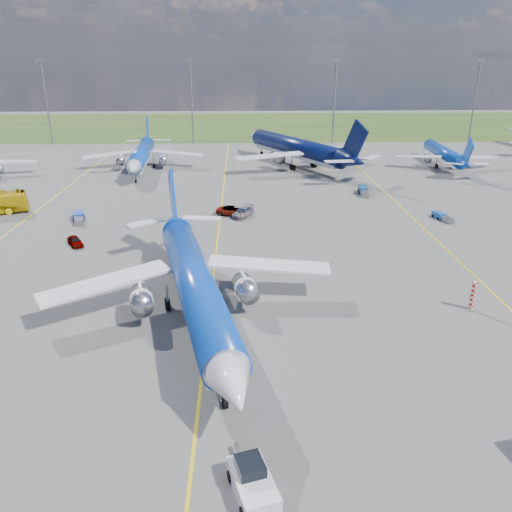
{
  "coord_description": "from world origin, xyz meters",
  "views": [
    {
      "loc": [
        3.19,
        -35.35,
        23.48
      ],
      "look_at": [
        4.77,
        12.97,
        4.0
      ],
      "focal_mm": 35.0,
      "sensor_mm": 36.0,
      "label": 1
    }
  ],
  "objects_px": {
    "warning_post": "(473,296)",
    "baggage_tug_c": "(79,218)",
    "service_car_b": "(233,211)",
    "service_car_c": "(243,212)",
    "main_airliner": "(197,319)",
    "baggage_tug_w": "(442,217)",
    "baggage_tug_e": "(364,191)",
    "service_car_a": "(75,241)",
    "bg_jet_n": "(295,166)",
    "pushback_tug": "(252,482)",
    "bg_jet_ne": "(442,166)",
    "bg_jet_nnw": "(143,170)"
  },
  "relations": [
    {
      "from": "warning_post",
      "to": "baggage_tug_c",
      "type": "relative_size",
      "value": 0.56
    },
    {
      "from": "service_car_b",
      "to": "service_car_c",
      "type": "bearing_deg",
      "value": -97.96
    },
    {
      "from": "main_airliner",
      "to": "baggage_tug_w",
      "type": "bearing_deg",
      "value": 27.16
    },
    {
      "from": "main_airliner",
      "to": "baggage_tug_e",
      "type": "xyz_separation_m",
      "value": [
        26.81,
        45.5,
        0.56
      ]
    },
    {
      "from": "service_car_c",
      "to": "service_car_a",
      "type": "bearing_deg",
      "value": -125.55
    },
    {
      "from": "bg_jet_n",
      "to": "pushback_tug",
      "type": "bearing_deg",
      "value": 54.48
    },
    {
      "from": "bg_jet_ne",
      "to": "baggage_tug_w",
      "type": "distance_m",
      "value": 42.45
    },
    {
      "from": "bg_jet_ne",
      "to": "service_car_b",
      "type": "xyz_separation_m",
      "value": [
        -47.38,
        -36.17,
        0.73
      ]
    },
    {
      "from": "bg_jet_ne",
      "to": "baggage_tug_c",
      "type": "distance_m",
      "value": 80.61
    },
    {
      "from": "service_car_a",
      "to": "baggage_tug_e",
      "type": "bearing_deg",
      "value": -2.31
    },
    {
      "from": "baggage_tug_e",
      "to": "bg_jet_nnw",
      "type": "bearing_deg",
      "value": 161.23
    },
    {
      "from": "warning_post",
      "to": "pushback_tug",
      "type": "relative_size",
      "value": 0.52
    },
    {
      "from": "service_car_c",
      "to": "baggage_tug_c",
      "type": "xyz_separation_m",
      "value": [
        -25.02,
        -1.56,
        -0.18
      ]
    },
    {
      "from": "warning_post",
      "to": "bg_jet_nnw",
      "type": "relative_size",
      "value": 0.08
    },
    {
      "from": "pushback_tug",
      "to": "baggage_tug_c",
      "type": "xyz_separation_m",
      "value": [
        -25.13,
        51.74,
        -0.23
      ]
    },
    {
      "from": "bg_jet_nnw",
      "to": "service_car_c",
      "type": "relative_size",
      "value": 7.45
    },
    {
      "from": "bg_jet_nnw",
      "to": "bg_jet_ne",
      "type": "relative_size",
      "value": 1.16
    },
    {
      "from": "service_car_b",
      "to": "baggage_tug_c",
      "type": "xyz_separation_m",
      "value": [
        -23.48,
        -2.26,
        -0.19
      ]
    },
    {
      "from": "bg_jet_ne",
      "to": "service_car_c",
      "type": "relative_size",
      "value": 6.4
    },
    {
      "from": "bg_jet_ne",
      "to": "service_car_c",
      "type": "xyz_separation_m",
      "value": [
        -45.84,
        -36.88,
        0.72
      ]
    },
    {
      "from": "bg_jet_nnw",
      "to": "bg_jet_n",
      "type": "bearing_deg",
      "value": 1.36
    },
    {
      "from": "warning_post",
      "to": "bg_jet_nnw",
      "type": "height_order",
      "value": "bg_jet_nnw"
    },
    {
      "from": "pushback_tug",
      "to": "service_car_a",
      "type": "bearing_deg",
      "value": 102.38
    },
    {
      "from": "main_airliner",
      "to": "service_car_c",
      "type": "bearing_deg",
      "value": 68.74
    },
    {
      "from": "bg_jet_ne",
      "to": "baggage_tug_e",
      "type": "bearing_deg",
      "value": 48.86
    },
    {
      "from": "baggage_tug_w",
      "to": "baggage_tug_e",
      "type": "height_order",
      "value": "baggage_tug_e"
    },
    {
      "from": "bg_jet_ne",
      "to": "main_airliner",
      "type": "bearing_deg",
      "value": 57.54
    },
    {
      "from": "service_car_b",
      "to": "baggage_tug_w",
      "type": "distance_m",
      "value": 32.32
    },
    {
      "from": "warning_post",
      "to": "baggage_tug_w",
      "type": "height_order",
      "value": "warning_post"
    },
    {
      "from": "warning_post",
      "to": "baggage_tug_e",
      "type": "height_order",
      "value": "warning_post"
    },
    {
      "from": "main_airliner",
      "to": "service_car_b",
      "type": "xyz_separation_m",
      "value": [
        3.15,
        33.28,
        0.73
      ]
    },
    {
      "from": "bg_jet_ne",
      "to": "service_car_a",
      "type": "relative_size",
      "value": 8.76
    },
    {
      "from": "baggage_tug_c",
      "to": "pushback_tug",
      "type": "bearing_deg",
      "value": -82.24
    },
    {
      "from": "pushback_tug",
      "to": "service_car_b",
      "type": "xyz_separation_m",
      "value": [
        -1.65,
        54.0,
        -0.04
      ]
    },
    {
      "from": "service_car_a",
      "to": "service_car_b",
      "type": "relative_size",
      "value": 0.69
    },
    {
      "from": "warning_post",
      "to": "baggage_tug_e",
      "type": "distance_m",
      "value": 44.5
    },
    {
      "from": "bg_jet_ne",
      "to": "baggage_tug_c",
      "type": "relative_size",
      "value": 5.96
    },
    {
      "from": "service_car_c",
      "to": "baggage_tug_e",
      "type": "bearing_deg",
      "value": 56.19
    },
    {
      "from": "baggage_tug_e",
      "to": "service_car_b",
      "type": "bearing_deg",
      "value": -144.87
    },
    {
      "from": "main_airliner",
      "to": "baggage_tug_e",
      "type": "relative_size",
      "value": 7.36
    },
    {
      "from": "bg_jet_ne",
      "to": "warning_post",
      "type": "bearing_deg",
      "value": 74.69
    },
    {
      "from": "bg_jet_n",
      "to": "baggage_tug_c",
      "type": "bearing_deg",
      "value": 18.81
    },
    {
      "from": "pushback_tug",
      "to": "service_car_b",
      "type": "height_order",
      "value": "pushback_tug"
    },
    {
      "from": "service_car_c",
      "to": "baggage_tug_w",
      "type": "height_order",
      "value": "service_car_c"
    },
    {
      "from": "pushback_tug",
      "to": "baggage_tug_c",
      "type": "distance_m",
      "value": 57.52
    },
    {
      "from": "baggage_tug_c",
      "to": "baggage_tug_e",
      "type": "xyz_separation_m",
      "value": [
        47.14,
        14.47,
        0.02
      ]
    },
    {
      "from": "bg_jet_n",
      "to": "baggage_tug_e",
      "type": "bearing_deg",
      "value": 83.35
    },
    {
      "from": "service_car_a",
      "to": "baggage_tug_w",
      "type": "xyz_separation_m",
      "value": [
        52.94,
        9.42,
        -0.17
      ]
    },
    {
      "from": "service_car_b",
      "to": "baggage_tug_c",
      "type": "bearing_deg",
      "value": 112.1
    },
    {
      "from": "pushback_tug",
      "to": "baggage_tug_e",
      "type": "bearing_deg",
      "value": 55.36
    }
  ]
}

